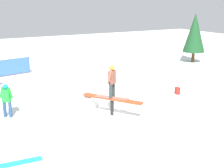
% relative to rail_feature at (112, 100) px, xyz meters
% --- Properties ---
extents(ground_plane, '(60.00, 60.00, 0.00)m').
position_rel_rail_feature_xyz_m(ground_plane, '(0.00, 0.00, -0.66)').
color(ground_plane, white).
extents(rail_feature, '(2.49, 1.70, 0.77)m').
position_rel_rail_feature_xyz_m(rail_feature, '(0.00, 0.00, 0.00)').
color(rail_feature, black).
rests_on(rail_feature, ground).
extents(snow_kicker_ramp, '(2.32, 2.23, 0.60)m').
position_rel_rail_feature_xyz_m(snow_kicker_ramp, '(-1.67, -1.04, -0.36)').
color(snow_kicker_ramp, white).
rests_on(snow_kicker_ramp, ground).
extents(main_rider_on_rail, '(1.31, 1.14, 1.39)m').
position_rel_rail_feature_xyz_m(main_rider_on_rail, '(0.00, 0.00, 0.80)').
color(main_rider_on_rail, '#E06050').
rests_on(main_rider_on_rail, rail_feature).
extents(bystander_green, '(0.45, 0.52, 1.42)m').
position_rel_rail_feature_xyz_m(bystander_green, '(-1.92, -3.92, 0.14)').
color(bystander_green, navy).
rests_on(bystander_green, ground).
extents(loose_snowboard_cyan, '(0.38, 1.29, 0.02)m').
position_rel_rail_feature_xyz_m(loose_snowboard_cyan, '(2.18, -4.36, -0.65)').
color(loose_snowboard_cyan, '#21B9C9').
rests_on(loose_snowboard_cyan, ground).
extents(backpack_on_snow, '(0.36, 0.32, 0.34)m').
position_rel_rail_feature_xyz_m(backpack_on_snow, '(-1.02, 4.47, -0.49)').
color(backpack_on_snow, red).
rests_on(backpack_on_snow, ground).
extents(pine_tree_far, '(1.67, 1.67, 3.80)m').
position_rel_rail_feature_xyz_m(pine_tree_far, '(-7.06, 11.19, 1.65)').
color(pine_tree_far, '#4C331E').
rests_on(pine_tree_far, ground).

